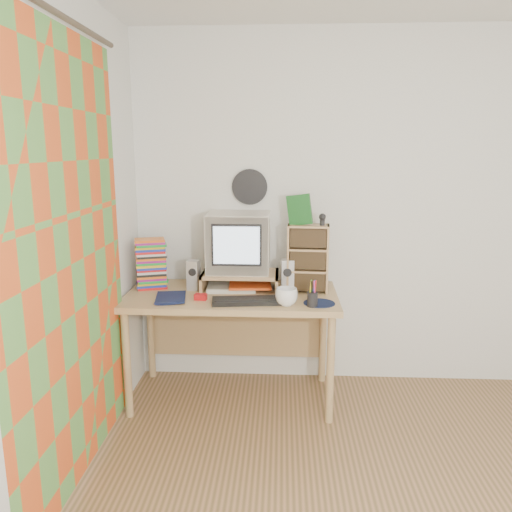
# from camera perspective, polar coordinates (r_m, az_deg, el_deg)

# --- Properties ---
(back_wall) EXTENTS (3.50, 0.00, 3.50)m
(back_wall) POSITION_cam_1_polar(r_m,az_deg,el_deg) (3.65, 14.10, 4.80)
(back_wall) COLOR white
(back_wall) RESTS_ON floor
(left_wall) EXTENTS (0.00, 3.50, 3.50)m
(left_wall) POSITION_cam_1_polar(r_m,az_deg,el_deg) (2.13, -26.61, -1.22)
(left_wall) COLOR white
(left_wall) RESTS_ON floor
(curtain) EXTENTS (0.00, 2.20, 2.20)m
(curtain) POSITION_cam_1_polar(r_m,az_deg,el_deg) (2.55, -20.38, -0.94)
(curtain) COLOR #DB521E
(curtain) RESTS_ON left_wall
(wall_disc) EXTENTS (0.25, 0.02, 0.25)m
(wall_disc) POSITION_cam_1_polar(r_m,az_deg,el_deg) (3.55, -0.73, 7.90)
(wall_disc) COLOR black
(wall_disc) RESTS_ON back_wall
(desk) EXTENTS (1.40, 0.70, 0.75)m
(desk) POSITION_cam_1_polar(r_m,az_deg,el_deg) (3.43, -2.68, -6.16)
(desk) COLOR tan
(desk) RESTS_ON floor
(monitor_riser) EXTENTS (0.52, 0.30, 0.12)m
(monitor_riser) POSITION_cam_1_polar(r_m,az_deg,el_deg) (3.40, -1.81, -2.32)
(monitor_riser) COLOR tan
(monitor_riser) RESTS_ON desk
(crt_monitor) EXTENTS (0.42, 0.42, 0.40)m
(crt_monitor) POSITION_cam_1_polar(r_m,az_deg,el_deg) (3.40, -2.00, 1.56)
(crt_monitor) COLOR beige
(crt_monitor) RESTS_ON monitor_riser
(speaker_left) EXTENTS (0.09, 0.09, 0.21)m
(speaker_left) POSITION_cam_1_polar(r_m,az_deg,el_deg) (3.42, -7.16, -2.18)
(speaker_left) COLOR silver
(speaker_left) RESTS_ON desk
(speaker_right) EXTENTS (0.09, 0.09, 0.22)m
(speaker_right) POSITION_cam_1_polar(r_m,az_deg,el_deg) (3.35, 3.60, -2.26)
(speaker_right) COLOR silver
(speaker_right) RESTS_ON desk
(keyboard) EXTENTS (0.44, 0.19, 0.03)m
(keyboard) POSITION_cam_1_polar(r_m,az_deg,el_deg) (3.13, -1.09, -5.15)
(keyboard) COLOR black
(keyboard) RESTS_ON desk
(dvd_stack) EXTENTS (0.23, 0.19, 0.28)m
(dvd_stack) POSITION_cam_1_polar(r_m,az_deg,el_deg) (3.51, -11.86, -1.34)
(dvd_stack) COLOR brown
(dvd_stack) RESTS_ON desk
(cd_rack) EXTENTS (0.28, 0.17, 0.45)m
(cd_rack) POSITION_cam_1_polar(r_m,az_deg,el_deg) (3.35, 5.96, -0.28)
(cd_rack) COLOR tan
(cd_rack) RESTS_ON desk
(mug) EXTENTS (0.15, 0.15, 0.11)m
(mug) POSITION_cam_1_polar(r_m,az_deg,el_deg) (3.08, 3.50, -4.67)
(mug) COLOR white
(mug) RESTS_ON desk
(diary) EXTENTS (0.25, 0.21, 0.05)m
(diary) POSITION_cam_1_polar(r_m,az_deg,el_deg) (3.25, -11.38, -4.55)
(diary) COLOR #10183C
(diary) RESTS_ON desk
(mousepad) EXTENTS (0.24, 0.24, 0.00)m
(mousepad) POSITION_cam_1_polar(r_m,az_deg,el_deg) (3.15, 7.24, -5.37)
(mousepad) COLOR black
(mousepad) RESTS_ON desk
(pen_cup) EXTENTS (0.08, 0.08, 0.13)m
(pen_cup) POSITION_cam_1_polar(r_m,az_deg,el_deg) (3.07, 6.47, -4.61)
(pen_cup) COLOR black
(pen_cup) RESTS_ON desk
(papers) EXTENTS (0.34, 0.26, 0.04)m
(papers) POSITION_cam_1_polar(r_m,az_deg,el_deg) (3.43, -1.99, -3.45)
(papers) COLOR beige
(papers) RESTS_ON desk
(red_box) EXTENTS (0.08, 0.06, 0.04)m
(red_box) POSITION_cam_1_polar(r_m,az_deg,el_deg) (3.21, -6.34, -4.67)
(red_box) COLOR #B31316
(red_box) RESTS_ON desk
(game_box) EXTENTS (0.16, 0.07, 0.20)m
(game_box) POSITION_cam_1_polar(r_m,az_deg,el_deg) (3.29, 5.00, 5.29)
(game_box) COLOR #195920
(game_box) RESTS_ON cd_rack
(webcam) EXTENTS (0.05, 0.05, 0.08)m
(webcam) POSITION_cam_1_polar(r_m,az_deg,el_deg) (3.28, 7.59, 4.17)
(webcam) COLOR black
(webcam) RESTS_ON cd_rack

